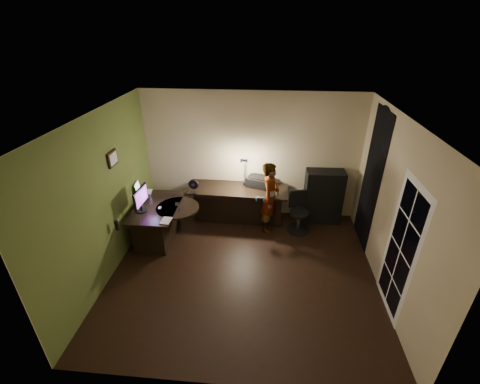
# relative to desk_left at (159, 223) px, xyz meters

# --- Properties ---
(floor) EXTENTS (4.50, 4.00, 0.01)m
(floor) POSITION_rel_desk_left_xyz_m (1.72, -0.79, -0.38)
(floor) COLOR black
(floor) RESTS_ON ground
(ceiling) EXTENTS (4.50, 4.00, 0.01)m
(ceiling) POSITION_rel_desk_left_xyz_m (1.72, -0.79, 2.33)
(ceiling) COLOR silver
(ceiling) RESTS_ON floor
(wall_back) EXTENTS (4.50, 0.01, 2.70)m
(wall_back) POSITION_rel_desk_left_xyz_m (1.72, 1.21, 0.97)
(wall_back) COLOR #C4B38C
(wall_back) RESTS_ON floor
(wall_front) EXTENTS (4.50, 0.01, 2.70)m
(wall_front) POSITION_rel_desk_left_xyz_m (1.72, -2.80, 0.97)
(wall_front) COLOR #C4B38C
(wall_front) RESTS_ON floor
(wall_left) EXTENTS (0.01, 4.00, 2.70)m
(wall_left) POSITION_rel_desk_left_xyz_m (-0.54, -0.79, 0.97)
(wall_left) COLOR #C4B38C
(wall_left) RESTS_ON floor
(wall_right) EXTENTS (0.01, 4.00, 2.70)m
(wall_right) POSITION_rel_desk_left_xyz_m (3.97, -0.79, 0.97)
(wall_right) COLOR #C4B38C
(wall_right) RESTS_ON floor
(green_wall_overlay) EXTENTS (0.00, 4.00, 2.70)m
(green_wall_overlay) POSITION_rel_desk_left_xyz_m (-0.52, -0.79, 0.97)
(green_wall_overlay) COLOR #55672C
(green_wall_overlay) RESTS_ON floor
(arched_doorway) EXTENTS (0.01, 0.90, 2.60)m
(arched_doorway) POSITION_rel_desk_left_xyz_m (3.96, 0.36, 0.92)
(arched_doorway) COLOR black
(arched_doorway) RESTS_ON floor
(french_door) EXTENTS (0.02, 0.92, 2.10)m
(french_door) POSITION_rel_desk_left_xyz_m (3.95, -1.34, 0.67)
(french_door) COLOR white
(french_door) RESTS_ON floor
(framed_picture) EXTENTS (0.04, 0.30, 0.25)m
(framed_picture) POSITION_rel_desk_left_xyz_m (-0.50, -0.34, 1.47)
(framed_picture) COLOR black
(framed_picture) RESTS_ON wall_left
(desk_left) EXTENTS (0.81, 1.31, 0.76)m
(desk_left) POSITION_rel_desk_left_xyz_m (0.00, 0.00, 0.00)
(desk_left) COLOR black
(desk_left) RESTS_ON floor
(desk_right) EXTENTS (2.08, 0.79, 0.77)m
(desk_right) POSITION_rel_desk_left_xyz_m (1.48, 0.84, 0.01)
(desk_right) COLOR black
(desk_right) RESTS_ON floor
(cabinet) EXTENTS (0.79, 0.41, 1.17)m
(cabinet) POSITION_rel_desk_left_xyz_m (3.26, 0.99, 0.21)
(cabinet) COLOR black
(cabinet) RESTS_ON floor
(laptop_stand) EXTENTS (0.30, 0.28, 0.11)m
(laptop_stand) POSITION_rel_desk_left_xyz_m (-0.34, 0.33, 0.43)
(laptop_stand) COLOR silver
(laptop_stand) RESTS_ON desk_left
(laptop) EXTENTS (0.32, 0.30, 0.20)m
(laptop) POSITION_rel_desk_left_xyz_m (-0.34, 0.33, 0.59)
(laptop) COLOR silver
(laptop) RESTS_ON laptop_stand
(monitor) EXTENTS (0.13, 0.52, 0.34)m
(monitor) POSITION_rel_desk_left_xyz_m (-0.22, -0.19, 0.55)
(monitor) COLOR black
(monitor) RESTS_ON desk_left
(mouse) EXTENTS (0.07, 0.09, 0.03)m
(mouse) POSITION_rel_desk_left_xyz_m (0.09, -0.08, 0.40)
(mouse) COLOR silver
(mouse) RESTS_ON desk_left
(phone) EXTENTS (0.09, 0.13, 0.01)m
(phone) POSITION_rel_desk_left_xyz_m (0.37, 0.10, 0.38)
(phone) COLOR black
(phone) RESTS_ON desk_left
(pen) EXTENTS (0.04, 0.13, 0.01)m
(pen) POSITION_rel_desk_left_xyz_m (0.46, -0.11, 0.38)
(pen) COLOR black
(pen) RESTS_ON desk_left
(speaker) EXTENTS (0.07, 0.07, 0.17)m
(speaker) POSITION_rel_desk_left_xyz_m (-0.41, -0.81, 0.47)
(speaker) COLOR black
(speaker) RESTS_ON desk_left
(notepad) EXTENTS (0.18, 0.24, 0.01)m
(notepad) POSITION_rel_desk_left_xyz_m (0.33, -0.48, 0.39)
(notepad) COLOR silver
(notepad) RESTS_ON desk_left
(desk_fan) EXTENTS (0.21, 0.13, 0.31)m
(desk_fan) POSITION_rel_desk_left_xyz_m (0.61, 0.54, 0.55)
(desk_fan) COLOR black
(desk_fan) RESTS_ON desk_right
(headphones) EXTENTS (0.20, 0.12, 0.09)m
(headphones) POSITION_rel_desk_left_xyz_m (1.95, 0.33, 0.45)
(headphones) COLOR #1C5393
(headphones) RESTS_ON desk_right
(printer) EXTENTS (0.55, 0.49, 0.20)m
(printer) POSITION_rel_desk_left_xyz_m (1.89, 1.01, 0.50)
(printer) COLOR black
(printer) RESTS_ON desk_right
(desk_lamp) EXTENTS (0.29, 0.37, 0.72)m
(desk_lamp) POSITION_rel_desk_left_xyz_m (1.60, 1.01, 0.76)
(desk_lamp) COLOR black
(desk_lamp) RESTS_ON desk_right
(office_chair) EXTENTS (0.58, 0.58, 0.84)m
(office_chair) POSITION_rel_desk_left_xyz_m (2.75, 0.55, 0.04)
(office_chair) COLOR black
(office_chair) RESTS_ON floor
(person) EXTENTS (0.48, 0.60, 1.49)m
(person) POSITION_rel_desk_left_xyz_m (2.14, 0.54, 0.37)
(person) COLOR #D8A88C
(person) RESTS_ON floor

